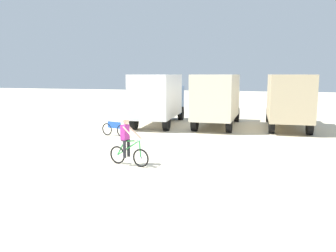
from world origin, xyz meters
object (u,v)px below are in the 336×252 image
object	(u,v)px
box_truck_avon_van	(159,97)
box_truck_cream_rv	(218,98)
bicycle_spare	(114,129)
box_truck_tan_camper	(288,98)
cyclist_orange_shirt	(127,143)

from	to	relation	value
box_truck_avon_van	box_truck_cream_rv	size ratio (longest dim) A/B	1.02
box_truck_avon_van	box_truck_cream_rv	xyz separation A→B (m)	(3.85, 0.43, 0.00)
bicycle_spare	box_truck_tan_camper	bearing A→B (deg)	31.69
box_truck_avon_van	cyclist_orange_shirt	distance (m)	10.47
box_truck_avon_van	bicycle_spare	xyz separation A→B (m)	(-1.03, -4.77, -1.48)
box_truck_cream_rv	bicycle_spare	xyz separation A→B (m)	(-4.88, -5.20, -1.48)
box_truck_cream_rv	box_truck_tan_camper	xyz separation A→B (m)	(4.33, 0.48, 0.00)
box_truck_tan_camper	box_truck_avon_van	bearing A→B (deg)	-173.65
box_truck_avon_van	box_truck_cream_rv	world-z (taller)	same
box_truck_avon_van	bicycle_spare	distance (m)	5.10
cyclist_orange_shirt	box_truck_avon_van	bearing A→B (deg)	101.38
box_truck_avon_van	bicycle_spare	world-z (taller)	box_truck_avon_van
bicycle_spare	box_truck_cream_rv	bearing A→B (deg)	46.85
box_truck_tan_camper	cyclist_orange_shirt	size ratio (longest dim) A/B	3.76
box_truck_avon_van	cyclist_orange_shirt	bearing A→B (deg)	-78.62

